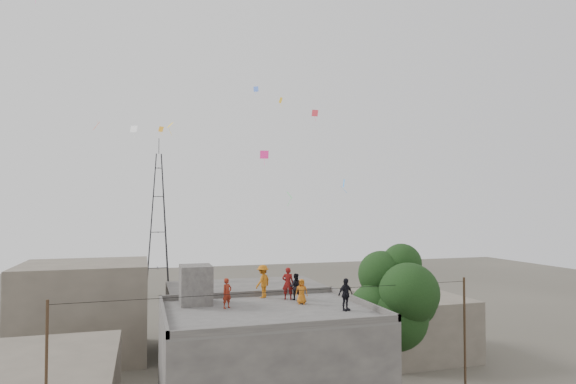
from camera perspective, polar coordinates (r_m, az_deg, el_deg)
name	(u,v)px	position (r m, az deg, el deg)	size (l,w,h in m)	color
main_building	(268,374)	(24.91, -2.43, -20.71)	(10.00, 8.00, 6.10)	#454240
parapet	(268,307)	(24.08, -2.41, -13.48)	(10.00, 8.00, 0.30)	#454240
stair_head_box	(196,285)	(25.90, -10.88, -10.73)	(1.60, 1.80, 2.00)	#454240
neighbor_north	(248,319)	(38.64, -4.80, -14.77)	(12.00, 9.00, 5.00)	#454240
neighbor_northwest	(84,310)	(39.79, -23.04, -12.77)	(9.00, 8.00, 7.00)	#5E554A
neighbor_east	(412,324)	(39.40, 14.48, -14.91)	(7.00, 8.00, 4.40)	#5E554A
tree	(396,300)	(27.38, 12.73, -12.35)	(4.90, 4.60, 9.10)	black
utility_line	(285,365)	(23.65, -0.38, -19.77)	(20.12, 0.62, 7.40)	black
transmission_tower	(158,224)	(62.91, -15.14, -3.73)	(2.97, 2.97, 20.01)	black
person_red_adult	(288,283)	(26.71, -0.02, -10.77)	(0.64, 0.42, 1.74)	maroon
person_orange_child	(302,291)	(25.50, 1.62, -11.70)	(0.63, 0.41, 1.29)	#BE6315
person_dark_child	(295,287)	(26.63, 0.89, -11.15)	(0.69, 0.54, 1.42)	black
person_dark_adult	(346,294)	(24.03, 6.84, -11.96)	(0.92, 0.38, 1.56)	black
person_orange_adult	(263,281)	(27.23, -3.01, -10.52)	(1.17, 0.67, 1.82)	#B96615
person_red_child	(227,293)	(24.64, -7.24, -11.81)	(0.54, 0.35, 1.48)	maroon
kites	(236,130)	(31.66, -6.14, 7.29)	(18.28, 11.54, 10.44)	#FD3F1A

